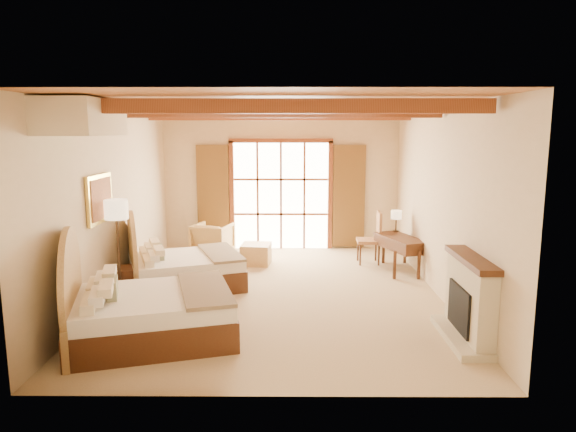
{
  "coord_description": "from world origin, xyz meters",
  "views": [
    {
      "loc": [
        0.23,
        -8.55,
        2.79
      ],
      "look_at": [
        0.18,
        0.2,
        1.32
      ],
      "focal_mm": 32.0,
      "sensor_mm": 36.0,
      "label": 1
    }
  ],
  "objects_px": {
    "bed_near": "(141,309)",
    "desk": "(400,253)",
    "bed_far": "(178,267)",
    "nightstand": "(126,284)",
    "armchair": "(213,239)"
  },
  "relations": [
    {
      "from": "bed_far",
      "to": "bed_near",
      "type": "bearing_deg",
      "value": -110.77
    },
    {
      "from": "bed_far",
      "to": "nightstand",
      "type": "xyz_separation_m",
      "value": [
        -0.71,
        -0.7,
        -0.1
      ]
    },
    {
      "from": "bed_near",
      "to": "desk",
      "type": "bearing_deg",
      "value": 23.48
    },
    {
      "from": "armchair",
      "to": "desk",
      "type": "relative_size",
      "value": 0.58
    },
    {
      "from": "bed_near",
      "to": "bed_far",
      "type": "height_order",
      "value": "bed_near"
    },
    {
      "from": "bed_near",
      "to": "desk",
      "type": "distance_m",
      "value": 5.44
    },
    {
      "from": "armchair",
      "to": "desk",
      "type": "distance_m",
      "value": 4.14
    },
    {
      "from": "bed_near",
      "to": "desk",
      "type": "relative_size",
      "value": 1.8
    },
    {
      "from": "bed_far",
      "to": "desk",
      "type": "bearing_deg",
      "value": -5.95
    },
    {
      "from": "bed_near",
      "to": "nightstand",
      "type": "xyz_separation_m",
      "value": [
        -0.72,
        1.62,
        -0.14
      ]
    },
    {
      "from": "nightstand",
      "to": "armchair",
      "type": "relative_size",
      "value": 0.68
    },
    {
      "from": "bed_far",
      "to": "armchair",
      "type": "height_order",
      "value": "bed_far"
    },
    {
      "from": "bed_far",
      "to": "nightstand",
      "type": "height_order",
      "value": "bed_far"
    },
    {
      "from": "bed_near",
      "to": "desk",
      "type": "height_order",
      "value": "bed_near"
    },
    {
      "from": "nightstand",
      "to": "desk",
      "type": "relative_size",
      "value": 0.4
    }
  ]
}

